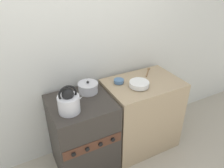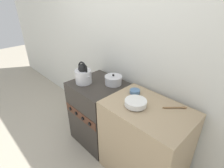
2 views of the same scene
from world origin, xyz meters
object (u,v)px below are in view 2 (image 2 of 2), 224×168
stove (99,112)px  enamel_bowl (136,103)px  kettle (83,75)px  small_ceramic_bowl (135,92)px  cooking_pot (113,80)px

stove → enamel_bowl: enamel_bowl is taller
kettle → stove: bearing=37.3°
kettle → small_ceramic_bowl: bearing=18.6°
stove → cooking_pot: size_ratio=4.18×
stove → enamel_bowl: (0.66, -0.07, 0.51)m
stove → small_ceramic_bowl: (0.50, 0.11, 0.50)m
cooking_pot → small_ceramic_bowl: (0.36, -0.02, -0.00)m
enamel_bowl → small_ceramic_bowl: (-0.15, 0.18, -0.01)m
cooking_pot → enamel_bowl: cooking_pot is taller
kettle → cooking_pot: bearing=40.3°
kettle → enamel_bowl: kettle is taller
stove → small_ceramic_bowl: 0.71m
kettle → small_ceramic_bowl: size_ratio=2.50×
stove → small_ceramic_bowl: small_ceramic_bowl is taller
enamel_bowl → small_ceramic_bowl: bearing=131.1°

